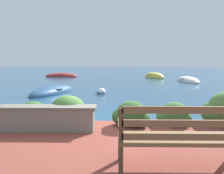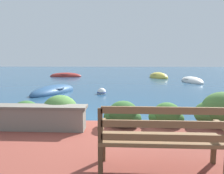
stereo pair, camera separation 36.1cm
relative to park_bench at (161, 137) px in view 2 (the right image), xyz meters
The scene contains 13 objects.
ground_plane 2.73m from the park_bench, 117.28° to the left, with size 80.00×80.00×0.00m.
park_bench is the anchor object (origin of this frame).
stone_wall 2.84m from the park_bench, 144.96° to the left, with size 2.07×0.39×0.53m.
hedge_clump_left 3.42m from the park_bench, 144.37° to the left, with size 0.81×0.58×0.55m.
hedge_clump_centre 2.82m from the park_bench, 134.57° to the left, with size 1.01×0.73×0.69m.
hedge_clump_right 2.03m from the park_bench, 105.10° to the left, with size 0.85×0.61×0.58m.
hedge_clump_far_right 2.11m from the park_bench, 77.15° to the left, with size 0.79×0.57×0.54m.
hedge_clump_extra 2.66m from the park_bench, 50.52° to the left, with size 1.16×0.83×0.79m.
rowboat_nearest 8.92m from the park_bench, 117.11° to the left, with size 2.12×3.27×0.70m.
rowboat_mid 14.18m from the park_bench, 71.35° to the left, with size 1.43×3.08×0.70m.
rowboat_far 16.99m from the park_bench, 81.17° to the left, with size 2.01×2.72×0.88m.
rowboat_outer 18.58m from the park_bench, 108.86° to the left, with size 2.99×1.18×0.69m.
mooring_buoy 7.94m from the park_bench, 101.52° to the left, with size 0.47×0.47×0.43m.
Camera 2 is at (0.70, -5.18, 1.74)m, focal length 35.00 mm.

